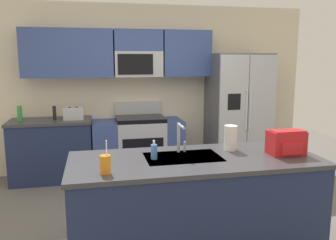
% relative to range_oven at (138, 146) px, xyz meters
% --- Properties ---
extents(ground_plane, '(9.00, 9.00, 0.00)m').
position_rel_range_oven_xyz_m(ground_plane, '(0.21, -1.80, -0.44)').
color(ground_plane, '#66605B').
rests_on(ground_plane, ground).
extents(kitchen_wall_unit, '(5.20, 0.43, 2.60)m').
position_rel_range_oven_xyz_m(kitchen_wall_unit, '(0.07, 0.28, 1.03)').
color(kitchen_wall_unit, beige).
rests_on(kitchen_wall_unit, ground).
extents(back_counter, '(1.17, 0.63, 0.90)m').
position_rel_range_oven_xyz_m(back_counter, '(-1.27, -0.00, 0.01)').
color(back_counter, '#1E2A4D').
rests_on(back_counter, ground).
extents(range_oven, '(1.36, 0.61, 1.10)m').
position_rel_range_oven_xyz_m(range_oven, '(0.00, 0.00, 0.00)').
color(range_oven, '#B7BABF').
rests_on(range_oven, ground).
extents(refrigerator, '(0.90, 0.76, 1.85)m').
position_rel_range_oven_xyz_m(refrigerator, '(1.60, -0.07, 0.48)').
color(refrigerator, '#4C4F54').
rests_on(refrigerator, ground).
extents(island_counter, '(2.24, 0.92, 0.90)m').
position_rel_range_oven_xyz_m(island_counter, '(0.22, -2.32, 0.01)').
color(island_counter, '#1E2A4D').
rests_on(island_counter, ground).
extents(toaster, '(0.28, 0.16, 0.18)m').
position_rel_range_oven_xyz_m(toaster, '(-0.94, -0.05, 0.55)').
color(toaster, '#B7BABF').
rests_on(toaster, back_counter).
extents(pepper_mill, '(0.05, 0.05, 0.20)m').
position_rel_range_oven_xyz_m(pepper_mill, '(-1.21, -0.00, 0.56)').
color(pepper_mill, black).
rests_on(pepper_mill, back_counter).
extents(bottle_green, '(0.07, 0.07, 0.22)m').
position_rel_range_oven_xyz_m(bottle_green, '(-1.67, -0.02, 0.57)').
color(bottle_green, green).
rests_on(bottle_green, back_counter).
extents(sink_faucet, '(0.08, 0.21, 0.28)m').
position_rel_range_oven_xyz_m(sink_faucet, '(0.13, -2.13, 0.62)').
color(sink_faucet, '#B7BABF').
rests_on(sink_faucet, island_counter).
extents(drink_cup_orange, '(0.08, 0.08, 0.27)m').
position_rel_range_oven_xyz_m(drink_cup_orange, '(-0.58, -2.60, 0.53)').
color(drink_cup_orange, orange).
rests_on(drink_cup_orange, island_counter).
extents(soap_dispenser, '(0.06, 0.06, 0.17)m').
position_rel_range_oven_xyz_m(soap_dispenser, '(-0.14, -2.29, 0.53)').
color(soap_dispenser, '#4C8CD8').
rests_on(soap_dispenser, island_counter).
extents(paper_towel_roll, '(0.12, 0.12, 0.24)m').
position_rel_range_oven_xyz_m(paper_towel_roll, '(0.63, -2.13, 0.58)').
color(paper_towel_roll, white).
rests_on(paper_towel_roll, island_counter).
extents(backpack, '(0.32, 0.22, 0.23)m').
position_rel_range_oven_xyz_m(backpack, '(1.07, -2.39, 0.57)').
color(backpack, red).
rests_on(backpack, island_counter).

